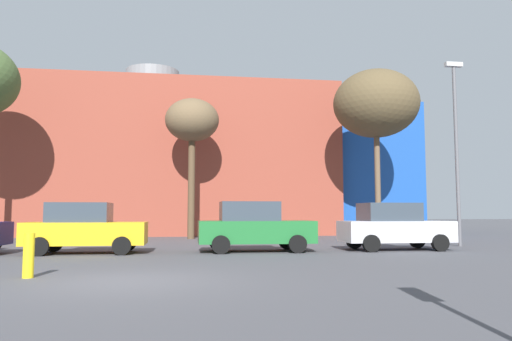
{
  "coord_description": "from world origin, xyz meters",
  "views": [
    {
      "loc": [
        1.26,
        -10.86,
        1.45
      ],
      "look_at": [
        4.11,
        8.93,
        3.2
      ],
      "focal_mm": 34.25,
      "sensor_mm": 36.0,
      "label": 1
    }
  ],
  "objects_px": {
    "parked_car_2": "(85,228)",
    "parked_car_4": "(394,227)",
    "parked_car_3": "(254,227)",
    "bare_tree_1": "(376,104)",
    "bare_tree_0": "(192,123)",
    "street_lamp": "(456,141)",
    "bollard_yellow_0": "(29,255)"
  },
  "relations": [
    {
      "from": "parked_car_4",
      "to": "bare_tree_0",
      "type": "distance_m",
      "value": 13.68
    },
    {
      "from": "parked_car_3",
      "to": "bare_tree_1",
      "type": "distance_m",
      "value": 13.43
    },
    {
      "from": "parked_car_4",
      "to": "bollard_yellow_0",
      "type": "height_order",
      "value": "parked_car_4"
    },
    {
      "from": "parked_car_3",
      "to": "street_lamp",
      "type": "bearing_deg",
      "value": 10.04
    },
    {
      "from": "bare_tree_0",
      "to": "bollard_yellow_0",
      "type": "xyz_separation_m",
      "value": [
        -3.81,
        -16.35,
        -6.18
      ]
    },
    {
      "from": "bare_tree_1",
      "to": "street_lamp",
      "type": "height_order",
      "value": "bare_tree_1"
    },
    {
      "from": "parked_car_3",
      "to": "bollard_yellow_0",
      "type": "height_order",
      "value": "parked_car_3"
    },
    {
      "from": "parked_car_4",
      "to": "street_lamp",
      "type": "relative_size",
      "value": 0.52
    },
    {
      "from": "bare_tree_1",
      "to": "parked_car_3",
      "type": "bearing_deg",
      "value": -135.72
    },
    {
      "from": "parked_car_2",
      "to": "parked_car_4",
      "type": "bearing_deg",
      "value": 0.0
    },
    {
      "from": "parked_car_2",
      "to": "parked_car_4",
      "type": "distance_m",
      "value": 11.8
    },
    {
      "from": "street_lamp",
      "to": "parked_car_2",
      "type": "bearing_deg",
      "value": -173.92
    },
    {
      "from": "bare_tree_0",
      "to": "parked_car_4",
      "type": "bearing_deg",
      "value": -50.59
    },
    {
      "from": "bare_tree_1",
      "to": "bollard_yellow_0",
      "type": "height_order",
      "value": "bare_tree_1"
    },
    {
      "from": "street_lamp",
      "to": "bare_tree_1",
      "type": "bearing_deg",
      "value": 99.87
    },
    {
      "from": "parked_car_2",
      "to": "bollard_yellow_0",
      "type": "xyz_separation_m",
      "value": [
        0.12,
        -6.76,
        -0.41
      ]
    },
    {
      "from": "parked_car_3",
      "to": "bare_tree_0",
      "type": "height_order",
      "value": "bare_tree_0"
    },
    {
      "from": "bare_tree_1",
      "to": "bare_tree_0",
      "type": "bearing_deg",
      "value": 171.85
    },
    {
      "from": "parked_car_2",
      "to": "street_lamp",
      "type": "relative_size",
      "value": 0.51
    },
    {
      "from": "street_lamp",
      "to": "parked_car_3",
      "type": "bearing_deg",
      "value": -169.96
    },
    {
      "from": "bare_tree_0",
      "to": "street_lamp",
      "type": "xyz_separation_m",
      "value": [
        11.68,
        -7.92,
        -2.0
      ]
    },
    {
      "from": "parked_car_2",
      "to": "parked_car_3",
      "type": "relative_size",
      "value": 0.97
    },
    {
      "from": "parked_car_3",
      "to": "parked_car_2",
      "type": "bearing_deg",
      "value": -180.0
    },
    {
      "from": "parked_car_2",
      "to": "street_lamp",
      "type": "xyz_separation_m",
      "value": [
        15.6,
        1.66,
        3.76
      ]
    },
    {
      "from": "parked_car_4",
      "to": "street_lamp",
      "type": "bearing_deg",
      "value": 23.64
    },
    {
      "from": "parked_car_3",
      "to": "street_lamp",
      "type": "distance_m",
      "value": 10.25
    },
    {
      "from": "parked_car_2",
      "to": "bare_tree_1",
      "type": "relative_size",
      "value": 0.43
    },
    {
      "from": "parked_car_3",
      "to": "bare_tree_1",
      "type": "relative_size",
      "value": 0.45
    },
    {
      "from": "bare_tree_1",
      "to": "parked_car_2",
      "type": "bearing_deg",
      "value": -150.86
    },
    {
      "from": "parked_car_2",
      "to": "bare_tree_1",
      "type": "bearing_deg",
      "value": 29.14
    },
    {
      "from": "parked_car_2",
      "to": "parked_car_4",
      "type": "relative_size",
      "value": 0.99
    },
    {
      "from": "parked_car_4",
      "to": "bollard_yellow_0",
      "type": "xyz_separation_m",
      "value": [
        -11.68,
        -6.76,
        -0.42
      ]
    }
  ]
}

